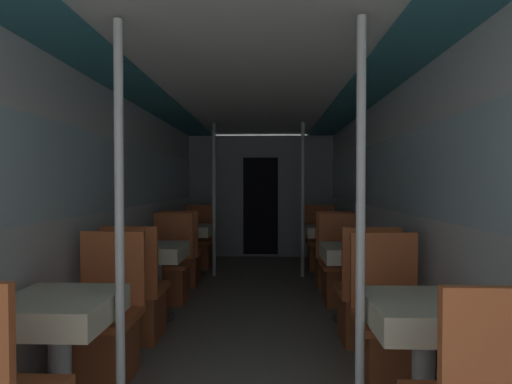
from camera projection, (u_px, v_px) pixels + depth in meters
The scene contains 24 objects.
wall_left at pixel (128, 201), 4.26m from camera, with size 0.05×8.29×2.23m.
wall_right at pixel (383, 202), 4.17m from camera, with size 0.05×8.29×2.23m.
ceiling_panel at pixel (254, 96), 4.19m from camera, with size 2.71×8.29×0.07m.
bulkhead_far at pixel (261, 196), 7.39m from camera, with size 2.65×0.09×2.23m.
dining_table_left_0 at pixel (59, 321), 2.17m from camera, with size 0.58×0.58×0.74m.
chair_left_far_0 at pixel (103, 337), 2.74m from camera, with size 0.47×0.47×1.00m.
support_pole_left_0 at pixel (120, 228), 2.15m from camera, with size 0.05×0.05×2.23m.
dining_table_left_1 at pixel (155, 258), 4.01m from camera, with size 0.58×0.58×0.74m.
chair_left_near_1 at pixel (137, 305), 3.45m from camera, with size 0.47×0.47×1.00m.
chair_left_far_1 at pixel (170, 275), 4.57m from camera, with size 0.47×0.47×1.00m.
dining_table_left_2 at pixel (191, 235), 5.84m from camera, with size 0.58×0.58×0.74m.
chair_left_near_2 at pixel (183, 263), 5.28m from camera, with size 0.47×0.47×1.00m.
chair_left_far_2 at pixel (198, 249), 6.40m from camera, with size 0.47×0.47×1.00m.
support_pole_left_2 at pixel (214, 200), 5.81m from camera, with size 0.05×0.05×2.23m.
dining_table_right_0 at pixel (424, 325), 2.11m from camera, with size 0.58×0.58×0.74m.
chair_right_far_0 at pixel (391, 341), 2.68m from camera, with size 0.47×0.47×1.00m.
support_pole_right_0 at pixel (360, 228), 2.11m from camera, with size 0.05×0.05×2.23m.
dining_table_right_1 at pixel (352, 259), 3.94m from camera, with size 0.58×0.58×0.74m.
chair_right_near_1 at pixel (366, 308), 3.39m from camera, with size 0.47×0.47×1.00m.
chair_right_far_1 at pixel (342, 277), 4.51m from camera, with size 0.47×0.47×1.00m.
dining_table_right_2 at pixel (326, 235), 5.77m from camera, with size 0.58×0.58×0.74m.
chair_right_near_2 at pixel (332, 264), 5.22m from camera, with size 0.47×0.47×1.00m.
chair_right_far_2 at pixel (321, 250), 6.34m from camera, with size 0.47×0.47×1.00m.
support_pole_right_2 at pixel (303, 200), 5.77m from camera, with size 0.05×0.05×2.23m.
Camera 1 is at (0.16, -1.47, 1.35)m, focal length 28.00 mm.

